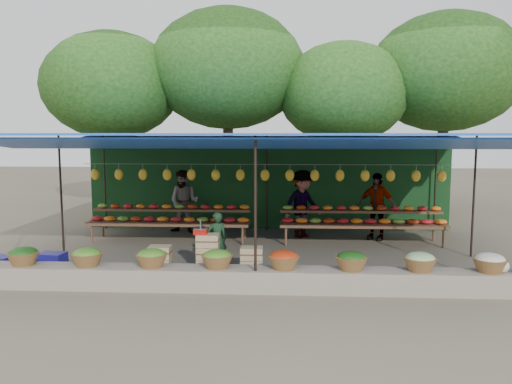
# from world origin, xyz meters

# --- Properties ---
(ground) EXTENTS (60.00, 60.00, 0.00)m
(ground) POSITION_xyz_m (0.00, 0.00, 0.00)
(ground) COLOR brown
(ground) RESTS_ON ground
(stone_curb) EXTENTS (10.60, 0.55, 0.40)m
(stone_curb) POSITION_xyz_m (0.00, -2.75, 0.20)
(stone_curb) COLOR gray
(stone_curb) RESTS_ON ground
(stall_canopy) EXTENTS (10.80, 6.60, 2.82)m
(stall_canopy) POSITION_xyz_m (0.00, 0.06, 2.68)
(stall_canopy) COLOR black
(stall_canopy) RESTS_ON ground
(produce_baskets) EXTENTS (8.98, 0.58, 0.34)m
(produce_baskets) POSITION_xyz_m (-0.10, -2.75, 0.56)
(produce_baskets) COLOR brown
(produce_baskets) RESTS_ON stone_curb
(netting_backdrop) EXTENTS (10.60, 0.06, 2.50)m
(netting_backdrop) POSITION_xyz_m (0.00, 3.15, 1.25)
(netting_backdrop) COLOR #18441E
(netting_backdrop) RESTS_ON ground
(tree_row) EXTENTS (16.51, 5.50, 7.12)m
(tree_row) POSITION_xyz_m (0.50, 6.09, 4.70)
(tree_row) COLOR #331D12
(tree_row) RESTS_ON ground
(fruit_table_left) EXTENTS (4.21, 0.95, 0.93)m
(fruit_table_left) POSITION_xyz_m (-2.49, 1.35, 0.61)
(fruit_table_left) COLOR #523921
(fruit_table_left) RESTS_ON ground
(fruit_table_right) EXTENTS (4.21, 0.95, 0.93)m
(fruit_table_right) POSITION_xyz_m (2.51, 1.35, 0.61)
(fruit_table_right) COLOR #523921
(fruit_table_right) RESTS_ON ground
(crate_counter) EXTENTS (2.36, 0.35, 0.77)m
(crate_counter) POSITION_xyz_m (-1.09, -1.55, 0.31)
(crate_counter) COLOR tan
(crate_counter) RESTS_ON ground
(weighing_scale) EXTENTS (0.29, 0.29, 0.30)m
(weighing_scale) POSITION_xyz_m (-1.20, -1.55, 0.84)
(weighing_scale) COLOR red
(weighing_scale) RESTS_ON crate_counter
(vendor_seated) EXTENTS (0.50, 0.41, 1.17)m
(vendor_seated) POSITION_xyz_m (-0.91, -1.18, 0.59)
(vendor_seated) COLOR #17331E
(vendor_seated) RESTS_ON ground
(customer_left) EXTENTS (1.00, 0.85, 1.79)m
(customer_left) POSITION_xyz_m (-2.33, 2.38, 0.89)
(customer_left) COLOR slate
(customer_left) RESTS_ON ground
(customer_mid) EXTENTS (1.36, 1.26, 1.83)m
(customer_mid) POSITION_xyz_m (1.00, 1.92, 0.92)
(customer_mid) COLOR slate
(customer_mid) RESTS_ON ground
(customer_right) EXTENTS (1.12, 0.91, 1.78)m
(customer_right) POSITION_xyz_m (2.95, 1.80, 0.89)
(customer_right) COLOR slate
(customer_right) RESTS_ON ground
(blue_crate_front) EXTENTS (0.60, 0.51, 0.31)m
(blue_crate_front) POSITION_xyz_m (-5.33, -1.77, 0.15)
(blue_crate_front) COLOR navy
(blue_crate_front) RESTS_ON ground
(blue_crate_back) EXTENTS (0.57, 0.44, 0.32)m
(blue_crate_back) POSITION_xyz_m (-4.38, -1.48, 0.16)
(blue_crate_back) COLOR navy
(blue_crate_back) RESTS_ON ground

